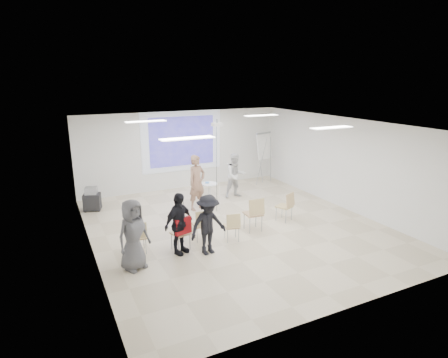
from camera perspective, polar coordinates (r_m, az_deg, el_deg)
name	(u,v)px	position (r m, az deg, el deg)	size (l,w,h in m)	color
floor	(236,228)	(11.11, 1.82, -7.47)	(8.00, 9.00, 0.10)	beige
ceiling	(237,122)	(10.31, 1.97, 8.62)	(8.00, 9.00, 0.10)	white
wall_back	(182,150)	(14.68, -6.44, 4.43)	(8.00, 0.10, 3.00)	silver
wall_left	(86,197)	(9.49, -20.32, -2.53)	(0.10, 9.00, 3.00)	silver
wall_right	(345,163)	(12.95, 17.97, 2.30)	(0.10, 9.00, 3.00)	silver
projection_halo	(182,141)	(14.56, -6.40, 5.74)	(3.20, 0.01, 2.30)	silver
projection_image	(182,141)	(14.54, -6.38, 5.73)	(2.60, 0.01, 1.90)	#3934B2
pedestal_table	(209,191)	(13.03, -2.24, -1.91)	(0.75, 0.75, 0.71)	white
player_left	(197,179)	(12.19, -4.17, -0.01)	(0.76, 0.51, 2.07)	#966F5C
player_right	(236,173)	(13.45, 1.79, 0.89)	(0.87, 0.69, 1.80)	silver
controller_left	(199,167)	(12.40, -3.86, 1.83)	(0.04, 0.12, 0.04)	white
controller_right	(228,164)	(13.52, 0.63, 2.34)	(0.04, 0.13, 0.04)	white
chair_far_left	(138,235)	(9.52, -12.93, -8.32)	(0.43, 0.45, 0.84)	tan
chair_left_mid	(182,231)	(9.50, -6.41, -7.89)	(0.51, 0.53, 0.89)	tan
chair_left_inner	(202,223)	(9.99, -3.41, -6.67)	(0.43, 0.46, 0.87)	tan
chair_center	(232,225)	(9.96, 1.30, -6.96)	(0.45, 0.47, 0.80)	tan
chair_right_inner	(254,212)	(10.58, 4.67, -4.99)	(0.50, 0.53, 0.99)	tan
chair_right_far	(287,204)	(11.45, 9.52, -3.84)	(0.57, 0.59, 0.90)	tan
red_jacket	(183,226)	(9.29, -6.25, -7.13)	(0.44, 0.10, 0.42)	#A41419
laptop	(201,223)	(10.09, -3.59, -6.73)	(0.32, 0.23, 0.03)	black
audience_left	(179,219)	(9.23, -6.91, -6.12)	(1.04, 0.63, 1.80)	black
audience_mid	(208,221)	(9.17, -2.44, -6.39)	(1.12, 0.61, 1.73)	black
audience_outer	(133,231)	(8.69, -13.73, -7.66)	(0.90, 0.60, 1.85)	#5A5A60
flipchart_easel	(264,146)	(15.18, 6.12, 4.99)	(0.88, 0.69, 2.10)	#94969C
av_cart	(92,200)	(12.99, -19.47, -3.00)	(0.63, 0.56, 0.79)	black
ceiling_projector	(217,129)	(11.72, -1.05, 7.66)	(0.30, 0.25, 3.00)	white
fluor_panel_nw	(146,121)	(11.47, -11.83, 8.59)	(1.20, 0.30, 0.02)	white
fluor_panel_ne	(261,115)	(13.03, 5.68, 9.61)	(1.20, 0.30, 0.02)	white
fluor_panel_sw	(187,138)	(8.15, -5.60, 6.19)	(1.20, 0.30, 0.02)	white
fluor_panel_se	(331,128)	(10.24, 16.05, 7.54)	(1.20, 0.30, 0.02)	white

